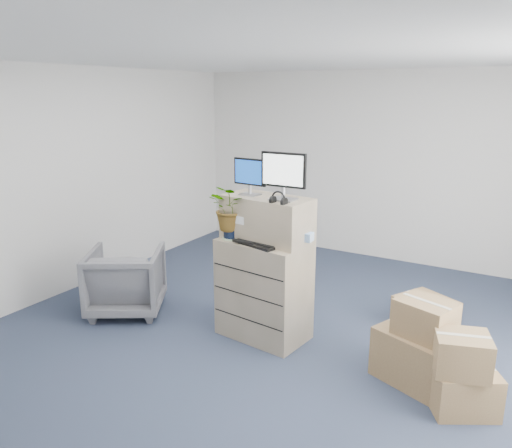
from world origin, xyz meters
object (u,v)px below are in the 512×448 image
Objects in this scene: monitor_right at (283,174)px; water_bottle at (274,228)px; monitor_left at (250,175)px; keyboard at (257,243)px; office_chair at (126,277)px; filing_cabinet_lower at (264,289)px; potted_plant at (232,214)px.

water_bottle is (-0.12, 0.04, -0.56)m from monitor_right.
monitor_left is 1.33× the size of water_bottle.
office_chair is at bearing -160.51° from keyboard.
water_bottle is (0.10, 0.17, 0.13)m from keyboard.
filing_cabinet_lower is at bearing 105.58° from keyboard.
water_bottle reaches higher than filing_cabinet_lower.
monitor_right is 0.94× the size of keyboard.
keyboard is 0.23m from water_bottle.
filing_cabinet_lower is 1.24m from monitor_right.
monitor_right is 0.57m from water_bottle.
monitor_right is at bearing 7.90° from potted_plant.
monitor_left reaches higher than water_bottle.
water_bottle reaches higher than keyboard.
monitor_right reaches higher than potted_plant.
monitor_right reaches higher than monitor_left.
filing_cabinet_lower is 1.25× the size of office_chair.
potted_plant is at bearing 156.13° from office_chair.
monitor_left reaches higher than potted_plant.
filing_cabinet_lower is 1.85× the size of potted_plant.
water_bottle is 0.34× the size of office_chair.
filing_cabinet_lower is at bearing -5.64° from monitor_left.
filing_cabinet_lower is 2.25× the size of monitor_right.
monitor_right is 0.56× the size of office_chair.
potted_plant is at bearing -157.55° from filing_cabinet_lower.
monitor_left is at bearing 176.56° from filing_cabinet_lower.
keyboard is at bearing -39.40° from monitor_left.
monitor_right is 0.70m from potted_plant.
water_bottle is 0.50× the size of potted_plant.
potted_plant is (-0.14, -0.12, -0.39)m from monitor_left.
monitor_left is at bearing 172.78° from monitor_right.
keyboard is (0.18, -0.18, -0.64)m from monitor_left.
potted_plant is (-0.54, -0.07, -0.44)m from monitor_right.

